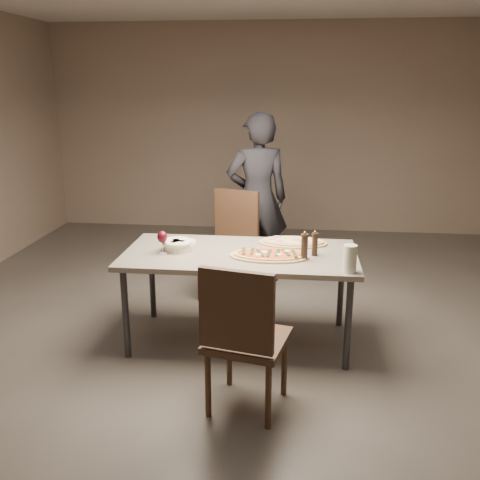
# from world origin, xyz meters

# --- Properties ---
(room) EXTENTS (7.00, 7.00, 7.00)m
(room) POSITION_xyz_m (0.00, 0.00, 1.40)
(room) COLOR #534E48
(room) RESTS_ON ground
(dining_table) EXTENTS (1.80, 0.90, 0.75)m
(dining_table) POSITION_xyz_m (0.00, 0.00, 0.69)
(dining_table) COLOR gray
(dining_table) RESTS_ON ground
(zucchini_pizza) EXTENTS (0.60, 0.33, 0.05)m
(zucchini_pizza) POSITION_xyz_m (0.23, -0.09, 0.77)
(zucchini_pizza) COLOR tan
(zucchini_pizza) RESTS_ON dining_table
(ham_pizza) EXTENTS (0.56, 0.31, 0.04)m
(ham_pizza) POSITION_xyz_m (0.40, 0.28, 0.77)
(ham_pizza) COLOR tan
(ham_pizza) RESTS_ON dining_table
(bread_basket) EXTENTS (0.24, 0.24, 0.08)m
(bread_basket) POSITION_xyz_m (-0.50, 0.00, 0.80)
(bread_basket) COLOR beige
(bread_basket) RESTS_ON dining_table
(oil_dish) EXTENTS (0.12, 0.12, 0.01)m
(oil_dish) POSITION_xyz_m (0.05, -0.02, 0.76)
(oil_dish) COLOR white
(oil_dish) RESTS_ON dining_table
(pepper_mill_left) EXTENTS (0.05, 0.05, 0.20)m
(pepper_mill_left) POSITION_xyz_m (0.57, -0.01, 0.84)
(pepper_mill_left) COLOR black
(pepper_mill_left) RESTS_ON dining_table
(pepper_mill_right) EXTENTS (0.06, 0.06, 0.22)m
(pepper_mill_right) POSITION_xyz_m (0.49, -0.13, 0.85)
(pepper_mill_right) COLOR black
(pepper_mill_right) RESTS_ON dining_table
(carafe) EXTENTS (0.09, 0.09, 0.20)m
(carafe) POSITION_xyz_m (0.80, -0.36, 0.85)
(carafe) COLOR silver
(carafe) RESTS_ON dining_table
(wine_glass) EXTENTS (0.08, 0.08, 0.18)m
(wine_glass) POSITION_xyz_m (-0.59, -0.08, 0.87)
(wine_glass) COLOR silver
(wine_glass) RESTS_ON dining_table
(side_plate) EXTENTS (0.18, 0.18, 0.01)m
(side_plate) POSITION_xyz_m (-0.48, 0.22, 0.76)
(side_plate) COLOR white
(side_plate) RESTS_ON dining_table
(chair_near) EXTENTS (0.56, 0.56, 1.00)m
(chair_near) POSITION_xyz_m (0.13, -0.99, 0.56)
(chair_near) COLOR #3D2719
(chair_near) RESTS_ON ground
(chair_far) EXTENTS (0.61, 0.61, 1.02)m
(chair_far) POSITION_xyz_m (-0.20, 1.00, 0.57)
(chair_far) COLOR #3D2719
(chair_far) RESTS_ON ground
(diner) EXTENTS (0.73, 0.58, 1.75)m
(diner) POSITION_xyz_m (0.02, 1.41, 0.87)
(diner) COLOR black
(diner) RESTS_ON ground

